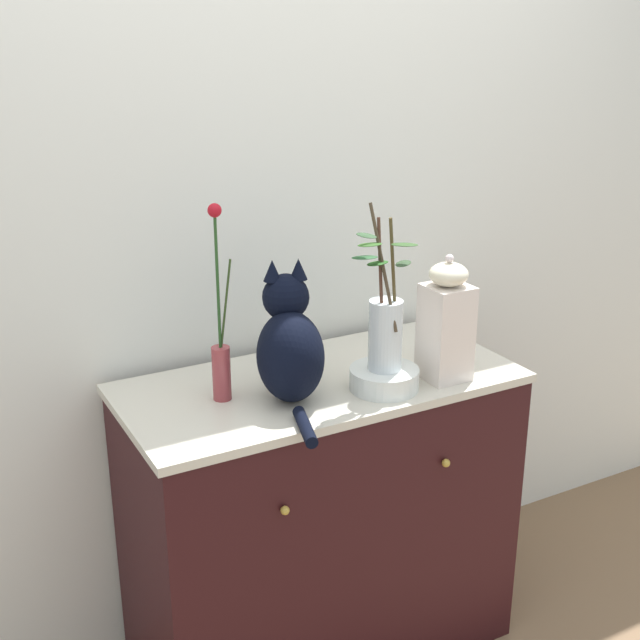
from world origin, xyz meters
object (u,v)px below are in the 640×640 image
object	(u,v)px
jar_lidded_porcelain	(446,323)
bowl_porcelain	(384,379)
vase_glass_clear	(385,329)
vase_slim_green	(221,352)
sideboard	(320,518)
cat_sitting	(290,346)

from	to	relation	value
jar_lidded_porcelain	bowl_porcelain	bearing A→B (deg)	174.65
jar_lidded_porcelain	vase_glass_clear	bearing A→B (deg)	175.15
vase_slim_green	bowl_porcelain	bearing A→B (deg)	-19.91
sideboard	jar_lidded_porcelain	size ratio (longest dim) A/B	3.12
cat_sitting	vase_slim_green	distance (m)	0.18
vase_slim_green	bowl_porcelain	xyz separation A→B (m)	(0.42, -0.15, -0.11)
cat_sitting	vase_glass_clear	distance (m)	0.27
vase_glass_clear	vase_slim_green	bearing A→B (deg)	159.81
bowl_porcelain	cat_sitting	bearing A→B (deg)	164.28
cat_sitting	jar_lidded_porcelain	world-z (taller)	cat_sitting
vase_slim_green	jar_lidded_porcelain	bearing A→B (deg)	-15.56
vase_glass_clear	jar_lidded_porcelain	xyz separation A→B (m)	(0.19, -0.02, -0.01)
cat_sitting	sideboard	bearing A→B (deg)	28.14
vase_slim_green	vase_glass_clear	bearing A→B (deg)	-20.19
cat_sitting	vase_slim_green	size ratio (longest dim) A/B	0.78
sideboard	vase_glass_clear	world-z (taller)	vase_glass_clear
cat_sitting	vase_slim_green	world-z (taller)	vase_slim_green
sideboard	vase_slim_green	bearing A→B (deg)	177.85
bowl_porcelain	vase_glass_clear	world-z (taller)	vase_glass_clear
vase_glass_clear	jar_lidded_porcelain	world-z (taller)	vase_glass_clear
sideboard	vase_glass_clear	bearing A→B (deg)	-49.09
cat_sitting	bowl_porcelain	xyz separation A→B (m)	(0.26, -0.07, -0.12)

